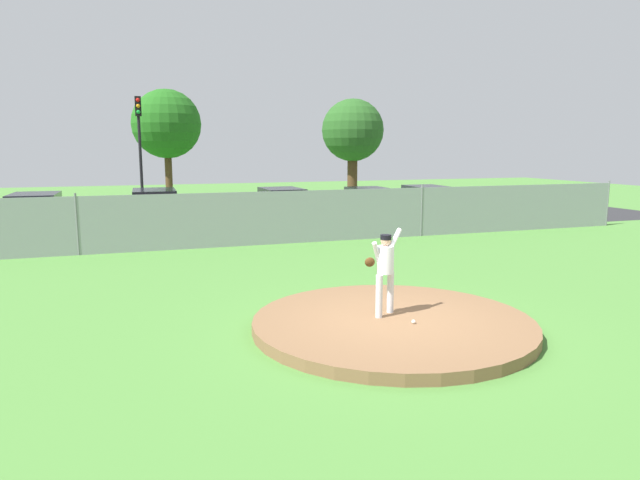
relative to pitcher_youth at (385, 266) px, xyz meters
The scene contains 15 objects.
ground_plane 5.86m from the pitcher_youth, 89.40° to the left, with size 80.00×80.00×0.00m, color #4C8438.
asphalt_strip 14.29m from the pitcher_youth, 89.76° to the left, with size 44.00×7.00×0.01m, color #2B2B2D.
pitchers_mound 1.10m from the pitcher_youth, 76.95° to the right, with size 5.28×5.28×0.21m, color brown.
pitcher_youth is the anchor object (origin of this frame).
baseball 1.18m from the pitcher_youth, 67.86° to the right, with size 0.07×0.07×0.07m, color white.
chainlink_fence 9.74m from the pitcher_youth, 89.64° to the left, with size 30.86×0.07×1.99m.
parked_car_charcoal 13.89m from the pitcher_youth, 82.93° to the left, with size 1.84×4.11×1.70m.
parked_car_navy 17.21m from the pitcher_youth, 57.80° to the left, with size 2.01×4.15×1.59m.
parked_car_white 16.59m from the pitcher_youth, 118.59° to the left, with size 1.94×4.46×1.66m.
parked_car_slate 15.02m from the pitcher_youth, 67.18° to the left, with size 1.98×4.28×1.62m.
parked_car_burgundy 15.13m from the pitcher_youth, 103.32° to the left, with size 1.99×4.75×1.70m.
traffic_cone_orange 12.21m from the pitcher_youth, 98.77° to the left, with size 0.40×0.40×0.55m.
traffic_light_near 19.31m from the pitcher_youth, 101.62° to the left, with size 0.28×0.46×5.77m.
tree_broad_left 24.70m from the pitcher_youth, 95.17° to the left, with size 3.92×3.92×6.72m.
tree_slender_far 23.74m from the pitcher_youth, 69.26° to the left, with size 3.68×3.68×6.29m.
Camera 1 is at (-4.61, -9.18, 3.36)m, focal length 31.53 mm.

